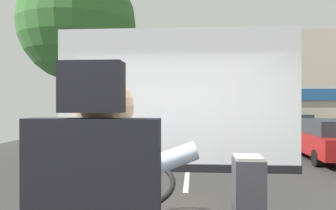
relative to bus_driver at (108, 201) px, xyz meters
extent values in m
cube|color=#333333|center=(0.18, 9.26, -1.56)|extent=(18.00, 44.00, 0.05)
cube|color=silver|center=(0.18, 9.26, -1.53)|extent=(0.12, 39.60, 0.00)
cube|color=black|center=(0.00, -0.21, 0.47)|extent=(0.22, 0.10, 0.18)
cylinder|color=silver|center=(0.00, -0.05, -0.01)|extent=(0.36, 0.36, 0.59)
cube|color=navy|center=(0.00, 0.14, 0.06)|extent=(0.06, 0.01, 0.37)
sphere|color=tan|center=(0.00, -0.05, 0.40)|extent=(0.24, 0.24, 0.24)
cylinder|color=silver|center=(0.12, 0.19, 0.10)|extent=(0.53, 0.19, 0.26)
cylinder|color=silver|center=(-0.12, 0.19, 0.10)|extent=(0.53, 0.19, 0.26)
cylinder|color=black|center=(0.00, 0.89, -0.28)|extent=(0.07, 0.22, 0.36)
torus|color=black|center=(0.00, 0.81, -0.12)|extent=(0.48, 0.45, 0.24)
cylinder|color=black|center=(0.00, 0.81, -0.12)|extent=(0.13, 0.13, 0.08)
cube|color=#9E9993|center=(0.74, 1.01, 0.03)|extent=(0.18, 0.24, 0.02)
cube|color=silver|center=(0.18, 2.08, 0.48)|extent=(2.50, 0.01, 1.40)
cube|color=black|center=(0.18, 2.08, -0.26)|extent=(2.50, 0.08, 0.08)
cylinder|color=#4C3828|center=(-3.22, 8.77, 0.08)|extent=(0.25, 0.25, 3.22)
sphere|color=#33682D|center=(-3.22, 8.77, 2.85)|extent=(3.58, 3.58, 3.58)
cube|color=#BCB29E|center=(6.04, 19.20, 1.39)|extent=(10.56, 4.48, 5.85)
cube|color=#235184|center=(6.04, 16.90, 0.85)|extent=(10.14, 0.12, 0.60)
cube|color=maroon|center=(4.93, 10.52, -0.96)|extent=(1.82, 4.41, 0.63)
cube|color=#282D33|center=(4.93, 10.26, -0.40)|extent=(1.50, 2.42, 0.48)
cylinder|color=black|center=(4.07, 11.89, -1.27)|extent=(0.14, 0.52, 0.52)
cylinder|color=black|center=(4.07, 9.15, -1.27)|extent=(0.14, 0.52, 0.52)
cube|color=#195633|center=(5.04, 15.78, -0.95)|extent=(1.88, 4.31, 0.64)
cube|color=#282D33|center=(5.04, 15.52, -0.39)|extent=(1.54, 2.37, 0.49)
cylinder|color=black|center=(5.94, 17.12, -1.27)|extent=(0.14, 0.52, 0.52)
cylinder|color=black|center=(4.15, 17.12, -1.27)|extent=(0.14, 0.52, 0.52)
cylinder|color=black|center=(5.94, 14.44, -1.27)|extent=(0.14, 0.52, 0.52)
cylinder|color=black|center=(4.15, 14.44, -1.27)|extent=(0.14, 0.52, 0.52)
cube|color=#474C51|center=(4.75, 20.72, -0.96)|extent=(1.94, 3.95, 0.63)
cube|color=#282D33|center=(4.75, 20.49, -0.40)|extent=(1.59, 2.17, 0.48)
cylinder|color=black|center=(5.67, 21.95, -1.28)|extent=(0.14, 0.52, 0.52)
cylinder|color=black|center=(3.82, 21.95, -1.28)|extent=(0.14, 0.52, 0.52)
cylinder|color=black|center=(5.67, 19.50, -1.28)|extent=(0.14, 0.52, 0.52)
cylinder|color=black|center=(3.82, 19.50, -1.28)|extent=(0.14, 0.52, 0.52)
camera|label=1|loc=(0.36, -1.37, 0.41)|focal=35.96mm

